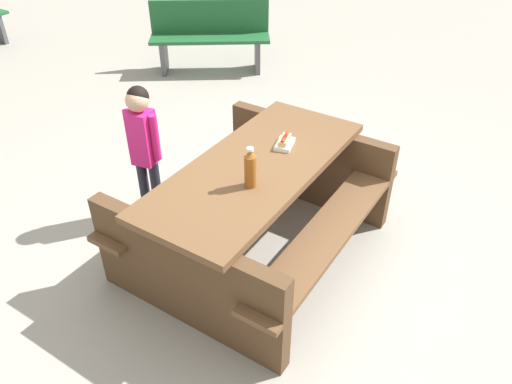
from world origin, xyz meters
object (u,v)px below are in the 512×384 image
(picnic_table, at_px, (256,201))
(hotdog_tray, at_px, (285,142))
(soda_bottle, at_px, (250,169))
(child_in_coat, at_px, (143,138))
(park_bench_near, at_px, (210,35))

(picnic_table, relative_size, hotdog_tray, 11.28)
(picnic_table, bearing_deg, hotdog_tray, -20.36)
(soda_bottle, xyz_separation_m, child_in_coat, (0.37, 0.98, -0.17))
(child_in_coat, bearing_deg, hotdog_tray, -80.86)
(picnic_table, xyz_separation_m, hotdog_tray, (0.29, -0.11, 0.34))
(picnic_table, height_order, hotdog_tray, hotdog_tray)
(park_bench_near, bearing_deg, picnic_table, -151.10)
(soda_bottle, distance_m, park_bench_near, 3.85)
(soda_bottle, bearing_deg, picnic_table, 11.48)
(child_in_coat, height_order, park_bench_near, child_in_coat)
(hotdog_tray, height_order, child_in_coat, child_in_coat)
(picnic_table, relative_size, soda_bottle, 7.68)
(soda_bottle, xyz_separation_m, park_bench_near, (3.39, 1.78, -0.43))
(picnic_table, relative_size, park_bench_near, 1.34)
(hotdog_tray, distance_m, child_in_coat, 1.05)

